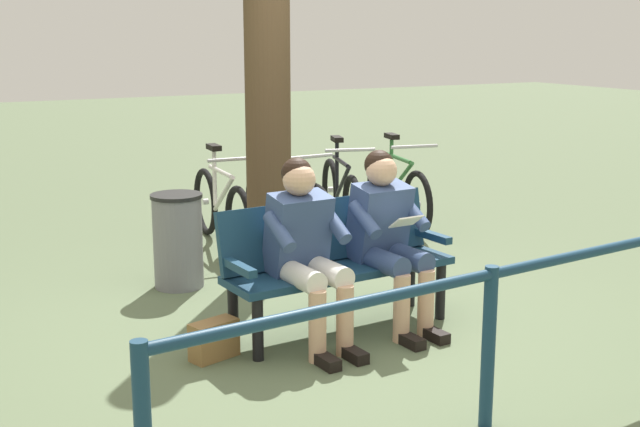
{
  "coord_description": "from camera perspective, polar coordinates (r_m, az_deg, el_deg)",
  "views": [
    {
      "loc": [
        2.55,
        4.75,
        1.99
      ],
      "look_at": [
        -0.11,
        -0.23,
        0.75
      ],
      "focal_mm": 47.29,
      "sensor_mm": 36.0,
      "label": 1
    }
  ],
  "objects": [
    {
      "name": "handbag",
      "position": [
        5.28,
        -7.19,
        -8.48
      ],
      "size": [
        0.33,
        0.22,
        0.24
      ],
      "primitive_type": "cube",
      "rotation": [
        0.0,
        0.0,
        0.28
      ],
      "color": "olive",
      "rests_on": "ground"
    },
    {
      "name": "bicycle_green",
      "position": [
        7.87,
        -6.7,
        0.33
      ],
      "size": [
        0.48,
        1.68,
        0.94
      ],
      "rotation": [
        0.0,
        0.0,
        1.5
      ],
      "color": "black",
      "rests_on": "ground"
    },
    {
      "name": "tree_trunk",
      "position": [
        6.85,
        -3.57,
        9.3
      ],
      "size": [
        0.37,
        0.37,
        3.25
      ],
      "primitive_type": "cylinder",
      "color": "#4C3823",
      "rests_on": "ground"
    },
    {
      "name": "bench",
      "position": [
        5.66,
        1.0,
        -2.83
      ],
      "size": [
        1.63,
        0.58,
        0.87
      ],
      "rotation": [
        0.0,
        0.0,
        0.07
      ],
      "color": "navy",
      "rests_on": "ground"
    },
    {
      "name": "person_companion",
      "position": [
        5.32,
        -0.94,
        -2.07
      ],
      "size": [
        0.51,
        0.78,
        1.2
      ],
      "rotation": [
        0.0,
        0.0,
        0.07
      ],
      "color": "#334772",
      "rests_on": "ground"
    },
    {
      "name": "bicycle_red",
      "position": [
        7.94,
        -2.24,
        0.52
      ],
      "size": [
        0.48,
        1.68,
        0.94
      ],
      "rotation": [
        0.0,
        0.0,
        1.63
      ],
      "color": "black",
      "rests_on": "ground"
    },
    {
      "name": "person_reading",
      "position": [
        5.66,
        4.62,
        -1.21
      ],
      "size": [
        0.51,
        0.78,
        1.2
      ],
      "rotation": [
        0.0,
        0.0,
        0.07
      ],
      "color": "#334772",
      "rests_on": "ground"
    },
    {
      "name": "litter_bin",
      "position": [
        6.68,
        -9.6,
        -1.82
      ],
      "size": [
        0.4,
        0.4,
        0.74
      ],
      "color": "slate",
      "rests_on": "ground"
    },
    {
      "name": "ground_plane",
      "position": [
        5.75,
        0.13,
        -7.87
      ],
      "size": [
        40.0,
        40.0,
        0.0
      ],
      "primitive_type": "plane",
      "color": "#566647"
    },
    {
      "name": "railing_fence",
      "position": [
        4.31,
        11.43,
        -6.59
      ],
      "size": [
        3.72,
        0.42,
        0.85
      ],
      "rotation": [
        0.0,
        0.0,
        0.1
      ],
      "color": "navy",
      "rests_on": "ground"
    },
    {
      "name": "bicycle_silver",
      "position": [
        8.4,
        1.4,
        1.19
      ],
      "size": [
        0.63,
        1.62,
        0.94
      ],
      "rotation": [
        0.0,
        0.0,
        1.27
      ],
      "color": "black",
      "rests_on": "ground"
    },
    {
      "name": "bicycle_black",
      "position": [
        8.66,
        5.26,
        1.47
      ],
      "size": [
        0.51,
        1.66,
        0.94
      ],
      "rotation": [
        0.0,
        0.0,
        1.38
      ],
      "color": "black",
      "rests_on": "ground"
    }
  ]
}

